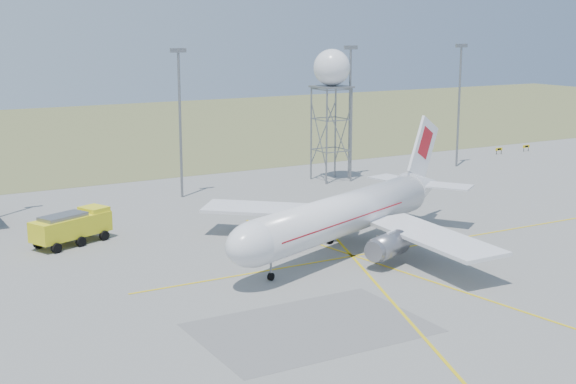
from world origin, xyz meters
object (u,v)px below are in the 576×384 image
baggage_tug (74,226)px  radar_tower (331,108)px  fire_truck (73,228)px  airliner_main (346,215)px

baggage_tug → radar_tower: bearing=23.9°
fire_truck → baggage_tug: size_ratio=4.34×
airliner_main → baggage_tug: 32.47m
fire_truck → radar_tower: bearing=-2.5°
fire_truck → baggage_tug: fire_truck is taller
radar_tower → baggage_tug: 45.54m
airliner_main → radar_tower: (20.16, 34.17, 7.26)m
radar_tower → fire_truck: size_ratio=2.11×
fire_truck → baggage_tug: (1.50, 5.67, -1.15)m
fire_truck → airliner_main: bearing=-59.0°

